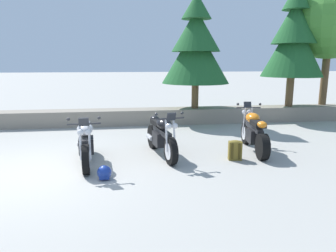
# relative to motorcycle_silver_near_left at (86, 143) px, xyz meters

# --- Properties ---
(ground_plane) EXTENTS (120.00, 120.00, 0.00)m
(ground_plane) POSITION_rel_motorcycle_silver_near_left_xyz_m (-0.94, -0.43, -0.49)
(ground_plane) COLOR #A3A099
(stone_wall) EXTENTS (36.00, 0.80, 0.55)m
(stone_wall) POSITION_rel_motorcycle_silver_near_left_xyz_m (-0.94, 4.37, -0.21)
(stone_wall) COLOR gray
(stone_wall) RESTS_ON ground
(motorcycle_silver_near_left) EXTENTS (0.67, 2.07, 1.18)m
(motorcycle_silver_near_left) POSITION_rel_motorcycle_silver_near_left_xyz_m (0.00, 0.00, 0.00)
(motorcycle_silver_near_left) COLOR black
(motorcycle_silver_near_left) RESTS_ON ground
(motorcycle_black_centre) EXTENTS (0.78, 2.06, 1.18)m
(motorcycle_black_centre) POSITION_rel_motorcycle_silver_near_left_xyz_m (1.74, 0.35, 0.00)
(motorcycle_black_centre) COLOR black
(motorcycle_black_centre) RESTS_ON ground
(motorcycle_orange_far_right) EXTENTS (0.67, 2.06, 1.18)m
(motorcycle_orange_far_right) POSITION_rel_motorcycle_silver_near_left_xyz_m (4.12, 0.47, 0.00)
(motorcycle_orange_far_right) COLOR black
(motorcycle_orange_far_right) RESTS_ON ground
(rider_backpack) EXTENTS (0.33, 0.29, 0.47)m
(rider_backpack) POSITION_rel_motorcycle_silver_near_left_xyz_m (3.40, -0.18, -0.24)
(rider_backpack) COLOR brown
(rider_backpack) RESTS_ON ground
(rider_helmet) EXTENTS (0.28, 0.28, 0.28)m
(rider_helmet) POSITION_rel_motorcycle_silver_near_left_xyz_m (0.45, -1.05, -0.35)
(rider_helmet) COLOR navy
(rider_helmet) RESTS_ON ground
(pine_tree_far_left) EXTENTS (2.44, 2.44, 4.06)m
(pine_tree_far_left) POSITION_rel_motorcycle_silver_near_left_xyz_m (3.44, 4.37, 2.31)
(pine_tree_far_left) COLOR brown
(pine_tree_far_left) RESTS_ON stone_wall
(pine_tree_mid_left) EXTENTS (2.27, 2.27, 4.51)m
(pine_tree_mid_left) POSITION_rel_motorcycle_silver_near_left_xyz_m (7.15, 4.37, 2.62)
(pine_tree_mid_left) COLOR brown
(pine_tree_mid_left) RESTS_ON stone_wall
(leafy_tree_mid_right) EXTENTS (3.10, 2.95, 4.73)m
(leafy_tree_mid_right) POSITION_rel_motorcycle_silver_near_left_xyz_m (8.86, 4.53, 3.25)
(leafy_tree_mid_right) COLOR brown
(leafy_tree_mid_right) RESTS_ON stone_wall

